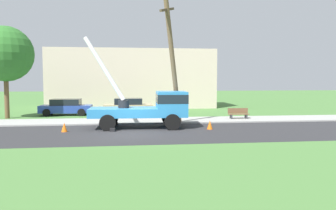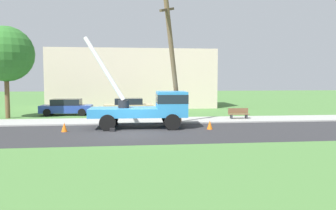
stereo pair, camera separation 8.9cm
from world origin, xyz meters
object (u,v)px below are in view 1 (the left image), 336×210
utility_truck (151,106)px  leaning_utility_pole (172,59)px  roadside_tree_near (5,54)px  parked_sedan_blue (66,107)px  parked_sedan_tan (128,106)px  park_bench (238,114)px  traffic_cone_ahead (210,125)px  traffic_cone_behind (64,127)px

utility_truck → leaning_utility_pole: (1.54, 1.17, 3.11)m
roadside_tree_near → parked_sedan_blue: bearing=25.3°
parked_sedan_blue → roadside_tree_near: bearing=-154.7°
parked_sedan_tan → park_bench: 10.15m
traffic_cone_ahead → park_bench: 5.74m
utility_truck → traffic_cone_behind: bearing=-167.6°
leaning_utility_pole → traffic_cone_behind: (-6.84, -2.33, -4.24)m
utility_truck → park_bench: 7.86m
traffic_cone_behind → park_bench: park_bench is taller
parked_sedan_blue → parked_sedan_tan: same height
parked_sedan_blue → utility_truck: bearing=-51.6°
leaning_utility_pole → parked_sedan_blue: 11.86m
roadside_tree_near → utility_truck: bearing=-30.8°
utility_truck → parked_sedan_tan: (-1.42, 9.05, -0.70)m
leaning_utility_pole → traffic_cone_behind: leaning_utility_pole is taller
traffic_cone_behind → utility_truck: bearing=12.4°
traffic_cone_behind → parked_sedan_blue: 9.93m
utility_truck → park_bench: (7.02, 3.42, -0.95)m
parked_sedan_blue → roadside_tree_near: (-4.26, -2.01, 4.43)m
utility_truck → traffic_cone_ahead: size_ratio=12.06×
traffic_cone_ahead → parked_sedan_tan: size_ratio=0.13×
leaning_utility_pole → parked_sedan_tan: 9.24m
utility_truck → roadside_tree_near: size_ratio=0.92×
traffic_cone_behind → park_bench: size_ratio=0.35×
park_bench → parked_sedan_blue: bearing=159.4°
utility_truck → traffic_cone_ahead: bearing=-18.2°
utility_truck → park_bench: utility_truck is taller
traffic_cone_ahead → parked_sedan_blue: parked_sedan_blue is taller
parked_sedan_tan → roadside_tree_near: (-9.70, -2.43, 4.43)m
parked_sedan_blue → traffic_cone_ahead: bearing=-43.2°
utility_truck → traffic_cone_ahead: 3.95m
traffic_cone_behind → parked_sedan_tan: size_ratio=0.13×
parked_sedan_tan → leaning_utility_pole: bearing=-69.5°
parked_sedan_blue → parked_sedan_tan: 5.45m
leaning_utility_pole → roadside_tree_near: (-12.65, 5.46, 0.62)m
park_bench → parked_sedan_tan: bearing=146.3°
traffic_cone_ahead → utility_truck: bearing=161.8°
parked_sedan_tan → park_bench: parked_sedan_tan is taller
leaning_utility_pole → roadside_tree_near: size_ratio=1.20×
leaning_utility_pole → park_bench: leaning_utility_pole is taller
parked_sedan_blue → park_bench: parked_sedan_blue is taller
traffic_cone_ahead → park_bench: size_ratio=0.35×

